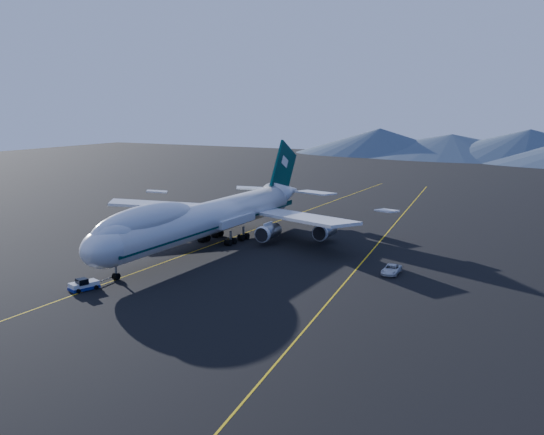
% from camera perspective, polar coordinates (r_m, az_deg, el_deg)
% --- Properties ---
extents(ground, '(500.00, 500.00, 0.00)m').
position_cam_1_polar(ground, '(120.61, -5.95, -2.69)').
color(ground, black).
rests_on(ground, ground).
extents(taxiway_line_main, '(0.25, 220.00, 0.01)m').
position_cam_1_polar(taxiway_line_main, '(120.61, -5.95, -2.69)').
color(taxiway_line_main, gold).
rests_on(taxiway_line_main, ground).
extents(taxiway_line_side, '(28.08, 198.09, 0.01)m').
position_cam_1_polar(taxiway_line_side, '(116.34, 9.26, -3.26)').
color(taxiway_line_side, gold).
rests_on(taxiway_line_side, ground).
extents(boeing_747, '(59.62, 72.43, 19.37)m').
position_cam_1_polar(boeing_747, '(119.44, -5.99, 0.03)').
color(boeing_747, silver).
rests_on(boeing_747, ground).
extents(pushback_tug, '(3.53, 4.81, 1.89)m').
position_cam_1_polar(pushback_tug, '(96.30, -17.28, -6.17)').
color(pushback_tug, silver).
rests_on(pushback_tug, ground).
extents(service_van, '(2.92, 5.70, 1.54)m').
position_cam_1_polar(service_van, '(102.22, 11.18, -4.82)').
color(service_van, silver).
rests_on(service_van, ground).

